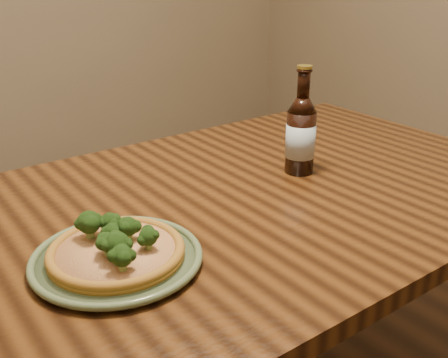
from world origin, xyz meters
TOP-DOWN VIEW (x-y plane):
  - table at (0.00, 0.10)m, footprint 1.60×0.90m
  - plate at (-0.30, -0.01)m, footprint 0.30×0.30m
  - pizza at (-0.31, -0.01)m, footprint 0.24×0.24m
  - beer_bottle at (0.25, 0.12)m, footprint 0.07×0.07m

SIDE VIEW (x-z plane):
  - table at x=0.00m, z-range 0.28..1.03m
  - plate at x=-0.30m, z-range 0.75..0.77m
  - pizza at x=-0.31m, z-range 0.74..0.81m
  - beer_bottle at x=0.25m, z-range 0.72..0.98m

